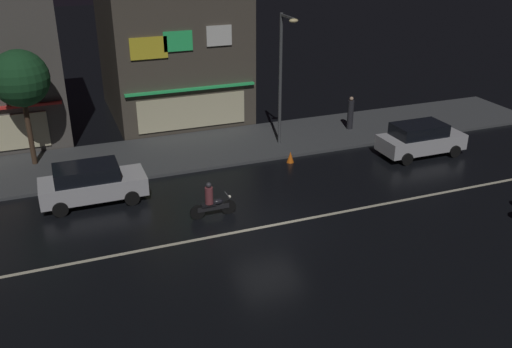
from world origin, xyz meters
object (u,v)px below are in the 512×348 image
Objects in this scene: traffic_cone at (290,157)px; pedestrian_on_sidewalk at (350,114)px; streetlamp_mid at (282,70)px; motorcycle_trailing_far at (212,202)px; parked_car_near_kerb at (420,139)px; parked_car_trailing at (91,183)px.

pedestrian_on_sidewalk is at bearing 30.76° from traffic_cone.
streetlamp_mid reaches higher than motorcycle_trailing_far.
parked_car_near_kerb is 2.26× the size of motorcycle_trailing_far.
pedestrian_on_sidewalk reaches higher than parked_car_near_kerb.
parked_car_near_kerb is at bearing -30.21° from streetlamp_mid.
traffic_cone is (5.21, 3.98, -0.36)m from motorcycle_trailing_far.
traffic_cone is (-0.40, -2.09, -3.83)m from streetlamp_mid.
traffic_cone is at bearing 29.29° from motorcycle_trailing_far.
parked_car_near_kerb reaches higher than motorcycle_trailing_far.
pedestrian_on_sidewalk reaches higher than motorcycle_trailing_far.
parked_car_trailing is at bearing -174.54° from traffic_cone.
parked_car_trailing is 9.55m from traffic_cone.
parked_car_near_kerb is at bearing 4.15° from motorcycle_trailing_far.
pedestrian_on_sidewalk reaches higher than traffic_cone.
streetlamp_mid reaches higher than pedestrian_on_sidewalk.
parked_car_trailing reaches higher than motorcycle_trailing_far.
parked_car_trailing is 7.82× the size of traffic_cone.
pedestrian_on_sidewalk is 12.37m from motorcycle_trailing_far.
traffic_cone is at bearing 40.17° from pedestrian_on_sidewalk.
pedestrian_on_sidewalk is at bearing 10.94° from streetlamp_mid.
motorcycle_trailing_far is 3.45× the size of traffic_cone.
streetlamp_mid is 7.74m from parked_car_near_kerb.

